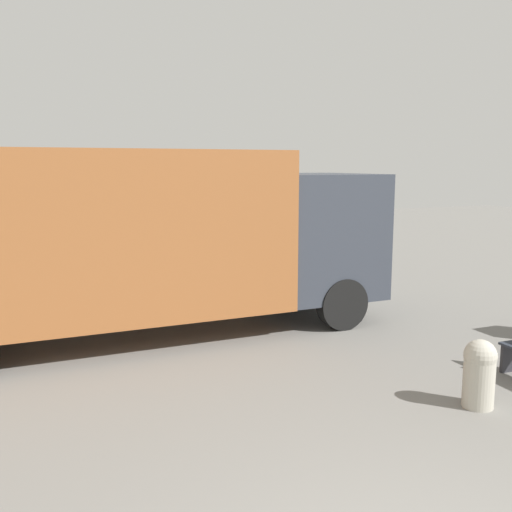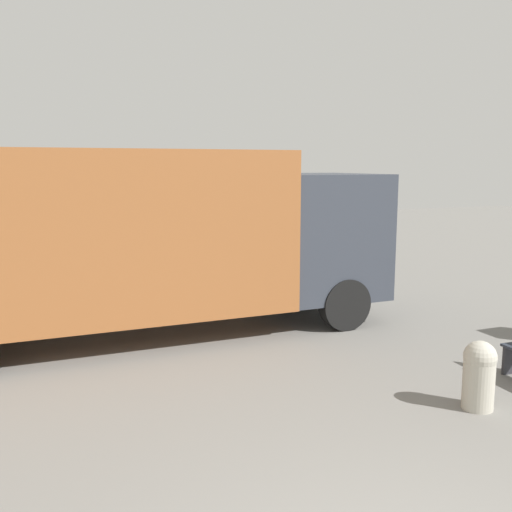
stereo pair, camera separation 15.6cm
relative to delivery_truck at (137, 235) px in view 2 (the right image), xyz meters
The scene contains 2 objects.
delivery_truck is the anchor object (origin of this frame).
bollard_near_bench 5.85m from the delivery_truck, 54.14° to the right, with size 0.40×0.40×0.87m.
Camera 2 is at (-2.25, -2.44, 3.00)m, focal length 40.00 mm.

